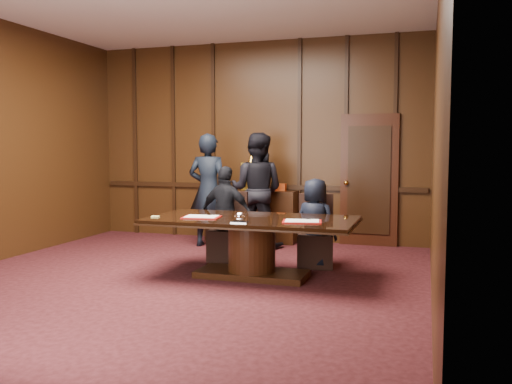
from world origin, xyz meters
TOP-DOWN VIEW (x-y plane):
  - room at (0.07, 0.14)m, footprint 7.00×7.04m
  - sideboard at (0.00, 3.26)m, footprint 1.60×0.45m
  - conference_table at (0.82, 0.74)m, footprint 2.62×1.32m
  - folder_left at (0.21, 0.58)m, footprint 0.50×0.39m
  - folder_right at (1.51, 0.57)m, footprint 0.51×0.41m
  - inkstand at (0.82, 0.29)m, footprint 0.20×0.14m
  - notepad at (-0.37, 0.44)m, footprint 0.11×0.09m
  - chair_left at (0.17, 1.62)m, footprint 0.49×0.49m
  - chair_right at (1.47, 1.62)m, footprint 0.55×0.55m
  - signatory_left at (0.17, 1.54)m, footprint 0.84×0.42m
  - signatory_right at (1.47, 1.54)m, footprint 0.68×0.54m
  - witness_left at (-0.52, 2.56)m, footprint 0.70×0.47m
  - witness_right at (0.25, 2.76)m, footprint 0.92×0.72m

SIDE VIEW (x-z plane):
  - chair_left at x=0.17m, z-range -0.20..0.79m
  - chair_right at x=1.47m, z-range -0.20..0.79m
  - sideboard at x=0.00m, z-range -0.28..1.26m
  - conference_table at x=0.82m, z-range 0.13..0.89m
  - signatory_right at x=1.47m, z-range 0.00..1.23m
  - signatory_left at x=0.17m, z-range 0.00..1.38m
  - notepad at x=-0.37m, z-range 0.76..0.77m
  - folder_left at x=0.21m, z-range 0.76..0.78m
  - folder_right at x=1.51m, z-range 0.76..0.78m
  - inkstand at x=0.82m, z-range 0.76..0.87m
  - witness_left at x=-0.52m, z-range 0.00..1.87m
  - witness_right at x=0.25m, z-range 0.00..1.88m
  - room at x=0.07m, z-range -0.03..3.47m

